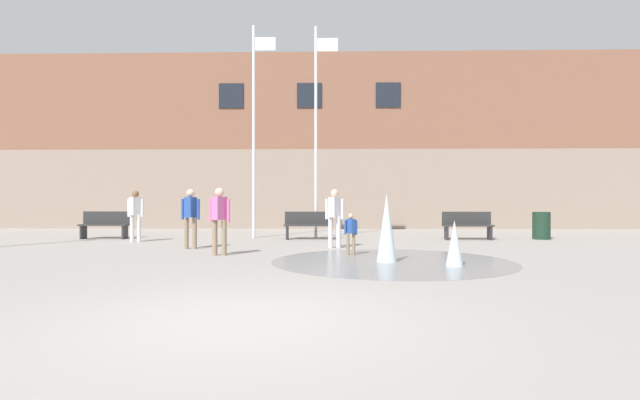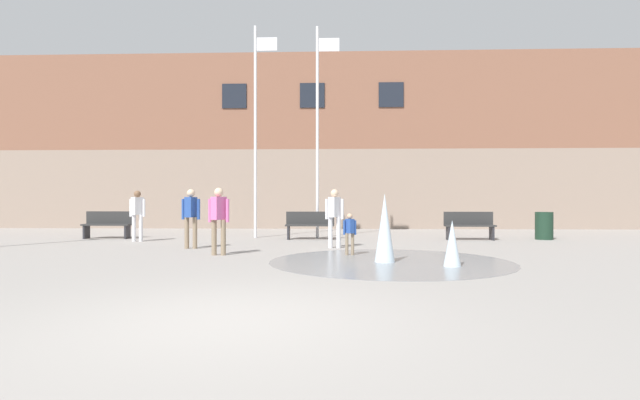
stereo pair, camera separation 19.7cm
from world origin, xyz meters
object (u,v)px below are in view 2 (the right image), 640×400
object	(u,v)px
adult_in_red	(334,214)
teen_by_trashcan	(137,212)
adult_near_bench	(191,214)
trash_can	(544,226)
park_bench_left_of_flagpoles	(108,224)
park_bench_center	(310,225)
child_running	(350,231)
flagpole_right	(318,125)
adult_watching	(219,216)
park_bench_near_trashcan	(469,225)
flagpole_left	(256,125)

from	to	relation	value
adult_in_red	teen_by_trashcan	world-z (taller)	same
adult_near_bench	trash_can	distance (m)	11.23
park_bench_left_of_flagpoles	park_bench_center	bearing A→B (deg)	-0.62
park_bench_center	adult_near_bench	xyz separation A→B (m)	(-3.00, -3.23, 0.45)
child_running	flagpole_right	bearing A→B (deg)	-25.82
adult_near_bench	adult_watching	bearing A→B (deg)	-130.47
adult_in_red	child_running	bearing A→B (deg)	-136.07
adult_watching	teen_by_trashcan	world-z (taller)	same
park_bench_near_trashcan	teen_by_trashcan	bearing A→B (deg)	-174.30
park_bench_center	adult_watching	bearing A→B (deg)	-111.46
flagpole_left	flagpole_right	xyz separation A→B (m)	(2.13, -0.00, -0.03)
child_running	teen_by_trashcan	size ratio (longest dim) A/B	0.62
teen_by_trashcan	flagpole_left	size ratio (longest dim) A/B	0.22
teen_by_trashcan	flagpole_right	size ratio (longest dim) A/B	0.22
adult_watching	child_running	bearing A→B (deg)	123.43
adult_in_red	flagpole_left	distance (m)	5.33
adult_in_red	flagpole_right	distance (m)	4.60
park_bench_near_trashcan	adult_in_red	distance (m)	5.23
adult_in_red	adult_watching	bearing A→B (deg)	155.92
child_running	adult_in_red	bearing A→B (deg)	-23.92
park_bench_center	teen_by_trashcan	bearing A→B (deg)	-168.46
park_bench_center	trash_can	size ratio (longest dim) A/B	1.78
park_bench_center	child_running	distance (m)	4.79
adult_near_bench	teen_by_trashcan	size ratio (longest dim) A/B	1.00
adult_watching	flagpole_right	bearing A→B (deg)	-170.55
park_bench_center	park_bench_left_of_flagpoles	bearing A→B (deg)	179.38
child_running	park_bench_near_trashcan	bearing A→B (deg)	-77.17
park_bench_near_trashcan	flagpole_left	bearing A→B (deg)	174.81
adult_watching	adult_near_bench	xyz separation A→B (m)	(-1.13, 1.54, 0.00)
park_bench_near_trashcan	park_bench_left_of_flagpoles	bearing A→B (deg)	179.47
adult_near_bench	flagpole_right	distance (m)	5.81
adult_near_bench	adult_in_red	bearing A→B (deg)	-72.03
adult_in_red	adult_watching	world-z (taller)	same
adult_watching	adult_near_bench	bearing A→B (deg)	-112.67
park_bench_left_of_flagpoles	child_running	xyz separation A→B (m)	(8.04, -4.71, 0.10)
park_bench_left_of_flagpoles	trash_can	distance (m)	14.51
park_bench_near_trashcan	adult_watching	bearing A→B (deg)	-146.24
flagpole_right	adult_watching	bearing A→B (deg)	-111.58
adult_in_red	adult_near_bench	world-z (taller)	same
park_bench_center	flagpole_left	bearing A→B (deg)	162.23
adult_watching	flagpole_left	distance (m)	6.12
park_bench_near_trashcan	flagpole_right	world-z (taller)	flagpole_right
adult_in_red	adult_watching	size ratio (longest dim) A/B	1.00
child_running	trash_can	xyz separation A→B (m)	(6.46, 4.84, -0.13)
flagpole_left	adult_watching	bearing A→B (deg)	-89.88
park_bench_near_trashcan	child_running	world-z (taller)	child_running
adult_in_red	trash_can	bearing A→B (deg)	-33.95
park_bench_left_of_flagpoles	trash_can	size ratio (longest dim) A/B	1.78
flagpole_left	park_bench_center	bearing A→B (deg)	-17.77
park_bench_center	child_running	xyz separation A→B (m)	(1.22, -4.63, 0.10)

